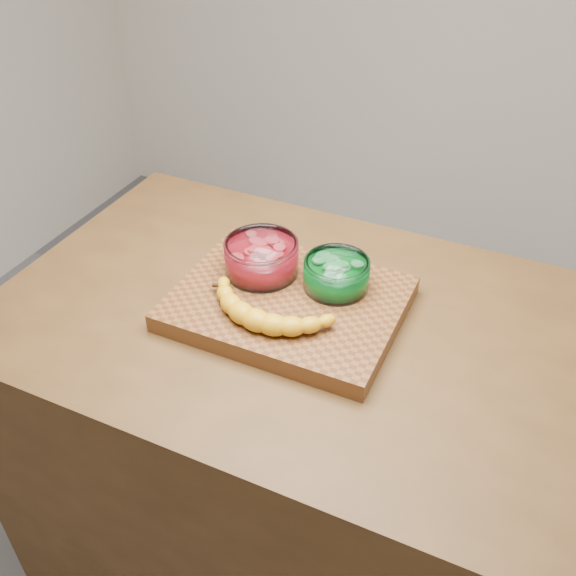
% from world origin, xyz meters
% --- Properties ---
extents(ground, '(3.50, 3.50, 0.00)m').
position_xyz_m(ground, '(0.00, 0.00, 0.00)').
color(ground, '#535357').
rests_on(ground, ground).
extents(counter, '(1.20, 0.80, 0.90)m').
position_xyz_m(counter, '(0.00, 0.00, 0.45)').
color(counter, '#503318').
rests_on(counter, ground).
extents(cutting_board, '(0.45, 0.35, 0.04)m').
position_xyz_m(cutting_board, '(0.00, 0.00, 0.92)').
color(cutting_board, brown).
rests_on(cutting_board, counter).
extents(bowl_red, '(0.15, 0.15, 0.07)m').
position_xyz_m(bowl_red, '(-0.09, 0.05, 0.98)').
color(bowl_red, white).
rests_on(bowl_red, cutting_board).
extents(bowl_green, '(0.13, 0.13, 0.06)m').
position_xyz_m(bowl_green, '(0.08, 0.07, 0.97)').
color(bowl_green, white).
rests_on(bowl_green, cutting_board).
extents(banana, '(0.30, 0.14, 0.04)m').
position_xyz_m(banana, '(-0.01, -0.08, 0.96)').
color(banana, orange).
rests_on(banana, cutting_board).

